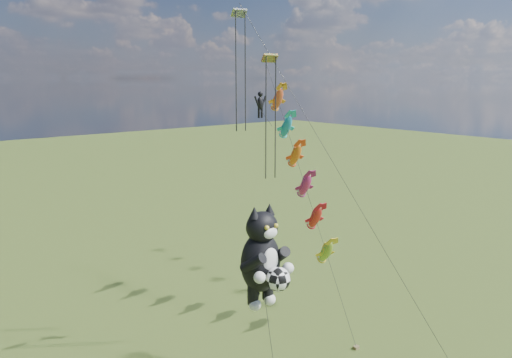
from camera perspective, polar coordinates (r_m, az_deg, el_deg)
cat_kite_rig at (r=27.05m, az=0.81°, el=-8.87°), size 2.75×4.27×12.24m
fish_windsock_rig at (r=41.15m, az=5.09°, el=0.95°), size 4.78×15.30×20.18m
parafoil_rig at (r=35.06m, az=0.83°, el=9.36°), size 5.29×16.95×23.99m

